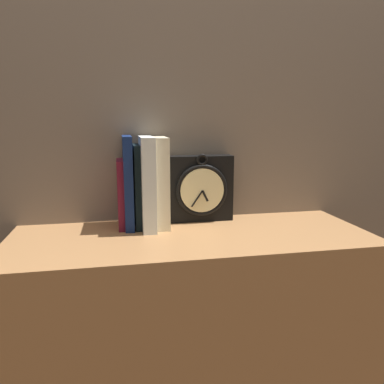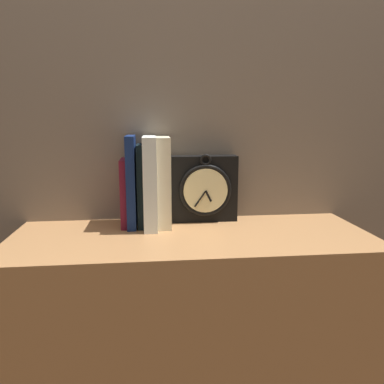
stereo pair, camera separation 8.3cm
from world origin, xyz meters
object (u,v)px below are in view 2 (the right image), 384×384
Objects in this scene: clock at (204,189)px; book_slot0_maroon at (124,193)px; book_slot2_black at (141,185)px; book_slot3_white at (150,182)px; book_slot4_cream at (163,182)px; book_slot1_navy at (131,182)px.

clock is 1.07× the size of book_slot0_maroon.
book_slot3_white reaches higher than book_slot2_black.
book_slot0_maroon is 0.05m from book_slot2_black.
book_slot3_white reaches higher than book_slot0_maroon.
book_slot0_maroon is (-0.23, -0.02, -0.00)m from clock.
book_slot4_cream reaches higher than book_slot0_maroon.
clock is 0.17m from book_slot3_white.
book_slot1_navy is at bearing 178.39° from book_slot4_cream.
book_slot3_white is (0.07, -0.02, 0.03)m from book_slot0_maroon.
book_slot2_black is (-0.19, -0.03, 0.02)m from clock.
book_slot3_white is at bearing -14.89° from book_slot1_navy.
book_slot4_cream is (0.11, -0.01, 0.03)m from book_slot0_maroon.
book_slot1_navy reaches higher than clock.
clock is 0.19m from book_slot2_black.
book_slot1_navy is at bearing -17.26° from book_slot0_maroon.
book_slot2_black is 0.07m from book_slot4_cream.
clock is 0.79× the size of book_slot1_navy.
book_slot2_black is 0.03m from book_slot3_white.
book_slot4_cream is at bearing -4.69° from book_slot0_maroon.
clock is at bearing 5.82° from book_slot0_maroon.
book_slot0_maroon is at bearing 164.42° from book_slot3_white.
book_slot2_black is at bearing 147.36° from book_slot3_white.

